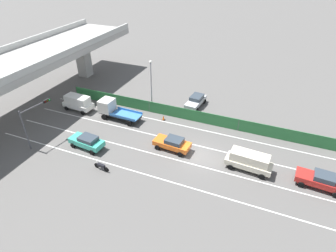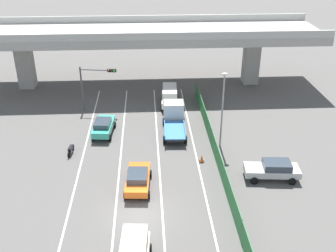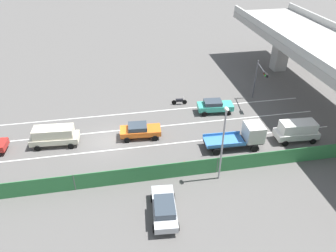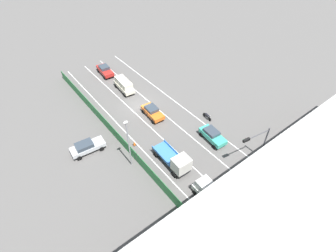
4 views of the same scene
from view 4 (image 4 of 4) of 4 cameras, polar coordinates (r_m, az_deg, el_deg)
The scene contains 18 objects.
ground_plane at distance 42.96m, azimuth -6.00°, elevation 4.41°, with size 300.00×300.00×0.00m, color #565451.
lane_line_left_edge at distance 43.26m, azimuth 2.21°, elevation 4.96°, with size 0.14×42.51×0.01m, color silver.
lane_line_mid_left at distance 41.56m, azimuth -1.51°, elevation 3.17°, with size 0.14×42.51×0.01m, color silver.
lane_line_mid_right at distance 40.09m, azimuth -5.52°, elevation 1.22°, with size 0.14×42.51×0.01m, color silver.
lane_line_right_edge at distance 38.88m, azimuth -9.79°, elevation -0.86°, with size 0.14×42.51×0.01m, color silver.
elevated_overpass at distance 26.33m, azimuth 27.38°, elevation -13.19°, with size 45.80×9.95×8.10m.
green_fence at distance 37.83m, azimuth -12.14°, elevation -1.00°, with size 0.10×38.61×1.69m.
car_sedan_red at distance 51.98m, azimuth -13.74°, elevation 11.90°, with size 2.27×4.67×1.67m.
car_taxi_orange at distance 40.27m, azimuth -3.46°, elevation 3.21°, with size 2.26×4.45×1.57m.
car_van_cream at distance 46.38m, azimuth -9.68°, elevation 9.00°, with size 2.27×4.98×2.10m.
car_van_white at distance 30.13m, azimuth 9.38°, elevation -14.53°, with size 2.25×4.58×2.23m.
car_taxi_teal at distance 36.76m, azimuth 9.76°, elevation -1.99°, with size 2.26×4.39×1.61m.
flatbed_truck_blue at distance 32.46m, azimuth 1.92°, elevation -7.81°, with size 2.49×5.99×2.58m.
motorcycle at distance 40.43m, azimuth 8.62°, elevation 2.15°, with size 0.60×1.95×0.93m.
parked_wagon_silver at distance 36.36m, azimuth -17.45°, elevation -4.35°, with size 4.68×2.33×1.60m.
traffic_light at distance 33.34m, azimuth 19.10°, elevation -3.09°, with size 4.11×0.96×5.15m.
street_lamp at distance 30.84m, azimuth -8.76°, elevation -3.11°, with size 0.60×0.36×7.45m.
traffic_cone at distance 36.20m, azimuth -7.44°, elevation -3.79°, with size 0.47×0.47×0.74m.
Camera 4 is at (17.17, 29.40, 26.20)m, focal length 27.66 mm.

